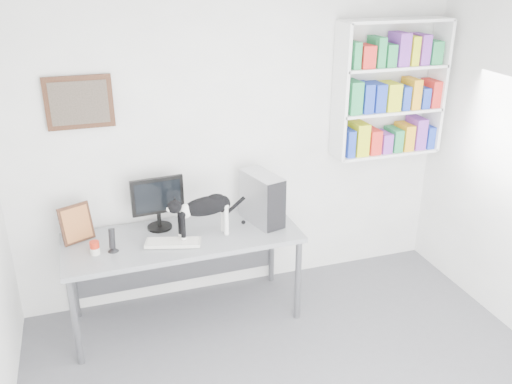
% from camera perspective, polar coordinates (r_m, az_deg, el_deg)
% --- Properties ---
extents(room, '(4.01, 4.01, 2.70)m').
position_cam_1_polar(room, '(3.15, 8.45, -6.91)').
color(room, '#59595F').
rests_on(room, ground).
extents(bookshelf, '(1.03, 0.28, 1.24)m').
position_cam_1_polar(bookshelf, '(5.15, 13.92, 10.48)').
color(bookshelf, white).
rests_on(bookshelf, room).
extents(wall_art, '(0.52, 0.04, 0.42)m').
position_cam_1_polar(wall_art, '(4.51, -18.11, 8.95)').
color(wall_art, '#412615').
rests_on(wall_art, room).
extents(desk, '(1.96, 0.79, 0.81)m').
position_cam_1_polar(desk, '(4.77, -7.48, -8.91)').
color(desk, gray).
rests_on(desk, room).
extents(monitor, '(0.46, 0.25, 0.47)m').
position_cam_1_polar(monitor, '(4.63, -10.29, -1.13)').
color(monitor, black).
rests_on(monitor, desk).
extents(keyboard, '(0.47, 0.28, 0.03)m').
position_cam_1_polar(keyboard, '(4.44, -8.72, -5.27)').
color(keyboard, beige).
rests_on(keyboard, desk).
extents(pc_tower, '(0.30, 0.48, 0.44)m').
position_cam_1_polar(pc_tower, '(4.68, 0.63, -0.66)').
color(pc_tower, '#ACACB1').
rests_on(pc_tower, desk).
extents(speaker, '(0.12, 0.12, 0.20)m').
position_cam_1_polar(speaker, '(4.39, -14.91, -4.88)').
color(speaker, black).
rests_on(speaker, desk).
extents(leaning_print, '(0.28, 0.20, 0.32)m').
position_cam_1_polar(leaning_print, '(4.61, -18.40, -3.10)').
color(leaning_print, '#412615').
rests_on(leaning_print, desk).
extents(soup_can, '(0.09, 0.09, 0.11)m').
position_cam_1_polar(soup_can, '(4.41, -16.61, -5.66)').
color(soup_can, red).
rests_on(soup_can, desk).
extents(cat, '(0.62, 0.24, 0.37)m').
position_cam_1_polar(cat, '(4.44, -5.38, -2.58)').
color(cat, black).
rests_on(cat, desk).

